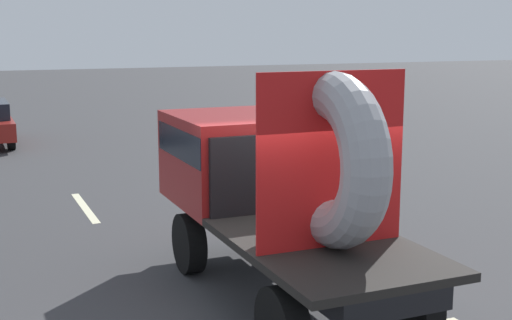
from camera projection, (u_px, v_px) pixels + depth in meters
The scene contains 4 objects.
ground_plane at pixel (303, 311), 9.12m from camera, with size 120.00×120.00×0.00m, color #38383A.
flatbed_truck at pixel (267, 176), 9.77m from camera, with size 2.02×5.33×3.18m.
lane_dash_left_far at pixel (85, 207), 14.46m from camera, with size 2.66×0.16×0.01m, color beige.
lane_dash_right_far at pixel (235, 194), 15.63m from camera, with size 2.54×0.16×0.01m, color beige.
Camera 1 is at (-3.95, -7.67, 3.62)m, focal length 48.90 mm.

